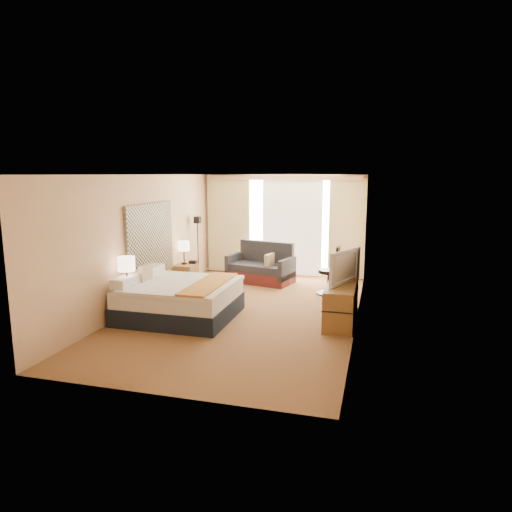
% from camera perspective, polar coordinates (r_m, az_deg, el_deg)
% --- Properties ---
extents(floor, '(4.20, 7.00, 0.02)m').
position_cam_1_polar(floor, '(8.84, -1.39, -6.96)').
color(floor, '#5C201A').
rests_on(floor, ground).
extents(ceiling, '(4.20, 7.00, 0.02)m').
position_cam_1_polar(ceiling, '(8.45, -1.47, 10.14)').
color(ceiling, white).
rests_on(ceiling, wall_back).
extents(wall_back, '(4.20, 0.02, 2.60)m').
position_cam_1_polar(wall_back, '(11.92, 3.41, 3.88)').
color(wall_back, '#E8BC8E').
rests_on(wall_back, ground).
extents(wall_front, '(4.20, 0.02, 2.60)m').
position_cam_1_polar(wall_front, '(5.36, -12.25, -4.16)').
color(wall_front, '#E8BC8E').
rests_on(wall_front, ground).
extents(wall_left, '(0.02, 7.00, 2.60)m').
position_cam_1_polar(wall_left, '(9.37, -13.84, 1.87)').
color(wall_left, '#E8BC8E').
rests_on(wall_left, ground).
extents(wall_right, '(0.02, 7.00, 2.60)m').
position_cam_1_polar(wall_right, '(8.20, 12.77, 0.77)').
color(wall_right, '#E8BC8E').
rests_on(wall_right, ground).
extents(headboard, '(0.06, 1.85, 1.50)m').
position_cam_1_polar(headboard, '(9.52, -13.05, 1.92)').
color(headboard, black).
rests_on(headboard, wall_left).
extents(nightstand_left, '(0.45, 0.52, 0.55)m').
position_cam_1_polar(nightstand_left, '(8.57, -15.60, -5.98)').
color(nightstand_left, olive).
rests_on(nightstand_left, floor).
extents(nightstand_right, '(0.45, 0.52, 0.55)m').
position_cam_1_polar(nightstand_right, '(10.72, -8.79, -2.49)').
color(nightstand_right, olive).
rests_on(nightstand_right, floor).
extents(media_dresser, '(0.50, 1.80, 0.70)m').
position_cam_1_polar(media_dresser, '(8.42, 10.67, -5.53)').
color(media_dresser, olive).
rests_on(media_dresser, floor).
extents(window, '(2.30, 0.02, 2.30)m').
position_cam_1_polar(window, '(11.84, 4.57, 3.92)').
color(window, white).
rests_on(window, wall_back).
extents(curtains, '(4.12, 0.19, 2.56)m').
position_cam_1_polar(curtains, '(11.80, 3.29, 4.34)').
color(curtains, '#F2E7AB').
rests_on(curtains, floor).
extents(bed, '(1.95, 1.78, 0.95)m').
position_cam_1_polar(bed, '(8.52, -9.54, -5.33)').
color(bed, black).
rests_on(bed, floor).
extents(loveseat, '(1.70, 1.17, 0.97)m').
position_cam_1_polar(loveseat, '(11.17, 0.69, -1.62)').
color(loveseat, '#541C18').
rests_on(loveseat, floor).
extents(floor_lamp, '(0.20, 0.20, 1.58)m').
position_cam_1_polar(floor_lamp, '(11.36, -7.30, 2.58)').
color(floor_lamp, black).
rests_on(floor_lamp, floor).
extents(desk_chair, '(0.52, 0.52, 1.08)m').
position_cam_1_polar(desk_chair, '(10.11, 9.41, -2.10)').
color(desk_chair, black).
rests_on(desk_chair, floor).
extents(lamp_left, '(0.30, 0.30, 0.63)m').
position_cam_1_polar(lamp_left, '(8.35, -15.90, -1.05)').
color(lamp_left, black).
rests_on(lamp_left, nightstand_left).
extents(lamp_right, '(0.26, 0.26, 0.54)m').
position_cam_1_polar(lamp_right, '(10.61, -9.02, 1.19)').
color(lamp_right, black).
rests_on(lamp_right, nightstand_right).
extents(tissue_box, '(0.15, 0.15, 0.12)m').
position_cam_1_polar(tissue_box, '(8.39, -15.20, -3.96)').
color(tissue_box, '#88B1D2').
rests_on(tissue_box, nightstand_left).
extents(telephone, '(0.17, 0.13, 0.06)m').
position_cam_1_polar(telephone, '(10.77, -7.90, -0.75)').
color(telephone, black).
rests_on(telephone, nightstand_right).
extents(television, '(0.54, 1.00, 0.60)m').
position_cam_1_polar(television, '(8.24, 10.45, -1.24)').
color(television, black).
rests_on(television, media_dresser).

